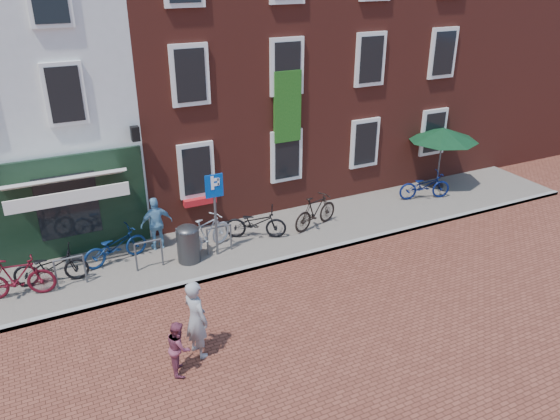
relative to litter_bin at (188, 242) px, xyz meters
name	(u,v)px	position (x,y,z in m)	size (l,w,h in m)	color
ground	(218,279)	(0.43, -1.11, -0.70)	(80.00, 80.00, 0.00)	brown
sidewalk	(232,245)	(1.43, 0.39, -0.65)	(24.00, 3.00, 0.10)	slate
building_brick_mid	(196,46)	(2.43, 5.89, 4.30)	(6.00, 8.00, 10.00)	maroon
building_brick_right	(343,36)	(8.43, 5.89, 4.30)	(6.00, 8.00, 10.00)	maroon
filler_right	(467,40)	(14.93, 5.89, 3.80)	(7.00, 8.00, 9.00)	maroon
litter_bin	(188,242)	(0.00, 0.00, 0.00)	(0.63, 0.63, 1.15)	#3A3B3D
parking_sign	(215,201)	(0.82, -0.01, 1.06)	(0.50, 0.07, 2.43)	#4C4C4F
parasol	(443,132)	(9.85, 1.25, 1.49)	(2.50, 2.50, 2.33)	#4C4C4F
woman	(196,319)	(-0.98, -3.73, 0.20)	(0.65, 0.43, 1.79)	gray
boy	(179,347)	(-1.48, -4.09, -0.10)	(0.58, 0.45, 1.19)	brown
cafe_person	(157,223)	(-0.57, 1.10, 0.19)	(0.92, 0.38, 1.58)	#6AA2C8
bicycle_0	(51,266)	(-3.50, 0.46, -0.12)	(0.64, 1.83, 0.96)	black
bicycle_1	(17,278)	(-4.29, 0.14, -0.06)	(0.50, 1.77, 1.06)	#500B15
bicycle_2	(115,246)	(-1.82, 0.84, -0.12)	(0.64, 1.83, 0.96)	#0B2452
bicycle_3	(207,234)	(0.67, 0.34, -0.06)	(0.50, 1.77, 1.06)	#B4B4B7
bicycle_4	(256,223)	(2.22, 0.47, -0.12)	(0.64, 1.83, 0.96)	black
bicycle_5	(316,211)	(4.17, 0.29, -0.06)	(0.50, 1.77, 1.06)	black
bicycle_6	(425,186)	(8.68, 0.58, -0.12)	(0.64, 1.83, 0.96)	#081345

